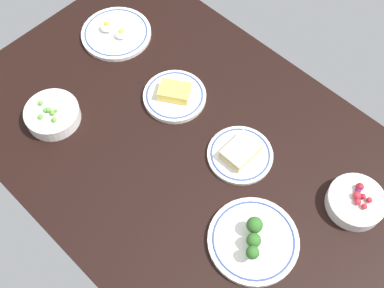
% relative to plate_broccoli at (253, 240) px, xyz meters
% --- Properties ---
extents(dining_table, '(1.34, 0.85, 0.04)m').
position_rel_plate_broccoli_xyz_m(dining_table, '(-0.29, 0.09, -0.03)').
color(dining_table, black).
rests_on(dining_table, ground).
extents(plate_broccoli, '(0.23, 0.23, 0.07)m').
position_rel_plate_broccoli_xyz_m(plate_broccoli, '(0.00, 0.00, 0.00)').
color(plate_broccoli, white).
rests_on(plate_broccoli, dining_table).
extents(bowl_peas, '(0.15, 0.15, 0.05)m').
position_rel_plate_broccoli_xyz_m(bowl_peas, '(-0.64, -0.12, 0.01)').
color(bowl_peas, white).
rests_on(bowl_peas, dining_table).
extents(plate_cheese, '(0.18, 0.18, 0.05)m').
position_rel_plate_broccoli_xyz_m(plate_cheese, '(-0.45, 0.17, -0.00)').
color(plate_cheese, white).
rests_on(plate_cheese, dining_table).
extents(plate_sandwich, '(0.18, 0.18, 0.04)m').
position_rel_plate_broccoli_xyz_m(plate_sandwich, '(-0.18, 0.16, -0.00)').
color(plate_sandwich, white).
rests_on(plate_sandwich, dining_table).
extents(bowl_berries, '(0.15, 0.15, 0.06)m').
position_rel_plate_broccoli_xyz_m(bowl_berries, '(0.12, 0.25, 0.01)').
color(bowl_berries, white).
rests_on(bowl_berries, dining_table).
extents(plate_eggs, '(0.22, 0.22, 0.05)m').
position_rel_plate_broccoli_xyz_m(plate_eggs, '(-0.75, 0.22, -0.00)').
color(plate_eggs, white).
rests_on(plate_eggs, dining_table).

